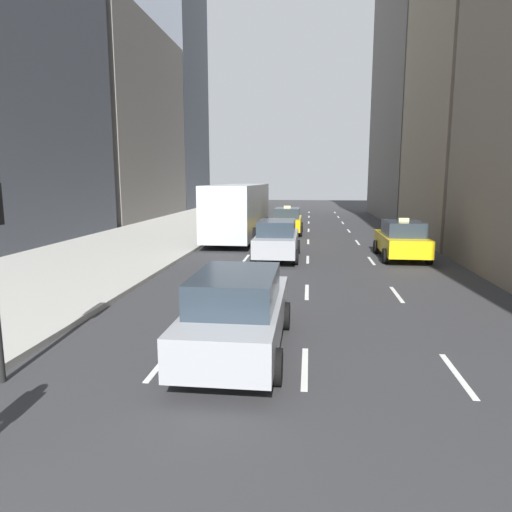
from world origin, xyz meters
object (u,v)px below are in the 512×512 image
object	(u,v)px
taxi_second	(287,221)
sedan_black_near	(277,239)
city_bus	(240,209)
taxi_lead	(402,240)
sedan_silver_behind	(238,311)

from	to	relation	value
taxi_second	sedan_black_near	bearing A→B (deg)	-90.00
taxi_second	city_bus	world-z (taller)	city_bus
sedan_black_near	taxi_lead	bearing A→B (deg)	6.19
taxi_second	sedan_black_near	world-z (taller)	taxi_second
sedan_silver_behind	city_bus	size ratio (longest dim) A/B	0.42
taxi_lead	taxi_second	xyz separation A→B (m)	(-5.60, 8.92, 0.00)
sedan_silver_behind	city_bus	world-z (taller)	city_bus
city_bus	sedan_silver_behind	bearing A→B (deg)	-81.43
taxi_lead	sedan_black_near	xyz separation A→B (m)	(-5.60, -0.61, 0.02)
taxi_lead	sedan_black_near	bearing A→B (deg)	-173.81
taxi_lead	sedan_black_near	distance (m)	5.63
sedan_black_near	city_bus	xyz separation A→B (m)	(-2.81, 7.21, 0.89)
taxi_lead	taxi_second	bearing A→B (deg)	122.11
taxi_second	sedan_silver_behind	bearing A→B (deg)	-90.00
taxi_second	city_bus	xyz separation A→B (m)	(-2.81, -2.33, 0.91)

